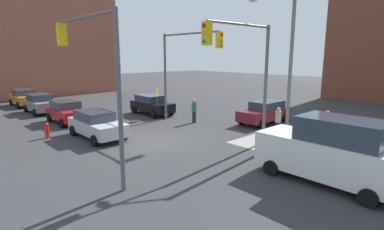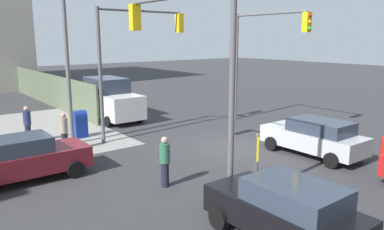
{
  "view_description": "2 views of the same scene",
  "coord_description": "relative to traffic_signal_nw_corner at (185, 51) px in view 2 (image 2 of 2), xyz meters",
  "views": [
    {
      "loc": [
        13.82,
        -9.69,
        4.92
      ],
      "look_at": [
        0.04,
        3.09,
        1.17
      ],
      "focal_mm": 28.0,
      "sensor_mm": 36.0,
      "label": 1
    },
    {
      "loc": [
        -12.23,
        11.96,
        5.05
      ],
      "look_at": [
        0.91,
        1.76,
        1.63
      ],
      "focal_mm": 35.0,
      "sensor_mm": 36.0,
      "label": 2
    }
  ],
  "objects": [
    {
      "name": "ground_plane",
      "position": [
        2.24,
        -4.5,
        -4.65
      ],
      "size": [
        120.0,
        120.0,
        0.0
      ],
      "primitive_type": "plane",
      "color": "#333335"
    },
    {
      "name": "construction_fence",
      "position": [
        20.43,
        -1.3,
        -3.45
      ],
      "size": [
        20.37,
        0.12,
        2.4
      ],
      "primitive_type": "cube",
      "color": "#56664C",
      "rests_on": "ground"
    },
    {
      "name": "traffic_signal_nw_corner",
      "position": [
        0.0,
        0.0,
        0.0
      ],
      "size": [
        5.88,
        0.36,
        6.5
      ],
      "color": "#59595B",
      "rests_on": "ground"
    },
    {
      "name": "traffic_signal_se_corner",
      "position": [
        4.72,
        -9.0,
        -0.03
      ],
      "size": [
        5.32,
        0.36,
        6.5
      ],
      "color": "#59595B",
      "rests_on": "ground"
    },
    {
      "name": "traffic_signal_ne_corner",
      "position": [
        6.74,
        -1.9,
        -0.05
      ],
      "size": [
        0.36,
        5.03,
        6.5
      ],
      "color": "#59595B",
      "rests_on": "ground"
    },
    {
      "name": "street_lamp_corner",
      "position": [
        7.26,
        0.98,
        0.05
      ],
      "size": [
        1.55,
        2.37,
        8.0
      ],
      "color": "slate",
      "rests_on": "ground"
    },
    {
      "name": "warning_sign_two_way",
      "position": [
        -3.16,
        -0.16,
        -3.02
      ],
      "size": [
        0.48,
        0.48,
        2.4
      ],
      "color": "#4C4C4C",
      "rests_on": "ground"
    },
    {
      "name": "mailbox_blue",
      "position": [
        8.44,
        0.5,
        -3.89
      ],
      "size": [
        0.56,
        0.64,
        1.43
      ],
      "color": "navy",
      "rests_on": "ground"
    },
    {
      "name": "fire_hydrant",
      "position": [
        -2.76,
        -8.7,
        -4.17
      ],
      "size": [
        0.26,
        0.26,
        0.94
      ],
      "color": "red",
      "rests_on": "ground"
    },
    {
      "name": "hatchback_maroon",
      "position": [
        3.86,
        4.43,
        -3.81
      ],
      "size": [
        2.02,
        4.41,
        1.62
      ],
      "color": "maroon",
      "rests_on": "ground"
    },
    {
      "name": "hatchback_silver",
      "position": [
        -0.8,
        -6.44,
        -3.81
      ],
      "size": [
        4.49,
        2.02,
        1.62
      ],
      "color": "#B7BABF",
      "rests_on": "ground"
    },
    {
      "name": "coupe_black",
      "position": [
        -4.59,
        0.3,
        -3.81
      ],
      "size": [
        4.1,
        2.02,
        1.62
      ],
      "color": "black",
      "rests_on": "ground"
    },
    {
      "name": "van_white_delivery",
      "position": [
        11.6,
        -2.7,
        -3.37
      ],
      "size": [
        5.4,
        2.32,
        2.62
      ],
      "color": "white",
      "rests_on": "ground"
    },
    {
      "name": "pedestrian_crossing",
      "position": [
        0.24,
        0.7,
        -3.72
      ],
      "size": [
        0.36,
        0.36,
        1.78
      ],
      "rotation": [
        0.0,
        0.0,
        5.81
      ],
      "color": "#2D664C",
      "rests_on": "ground"
    },
    {
      "name": "pedestrian_waiting",
      "position": [
        6.44,
        2.0,
        -3.72
      ],
      "size": [
        0.36,
        0.36,
        1.79
      ],
      "rotation": [
        0.0,
        0.0,
        0.02
      ],
      "color": "#9E937A",
      "rests_on": "ground"
    },
    {
      "name": "pedestrian_walking_north",
      "position": [
        9.04,
        2.9,
        -3.7
      ],
      "size": [
        0.36,
        0.36,
        1.82
      ],
      "rotation": [
        0.0,
        0.0,
        3.51
      ],
      "color": "navy",
      "rests_on": "ground"
    }
  ]
}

